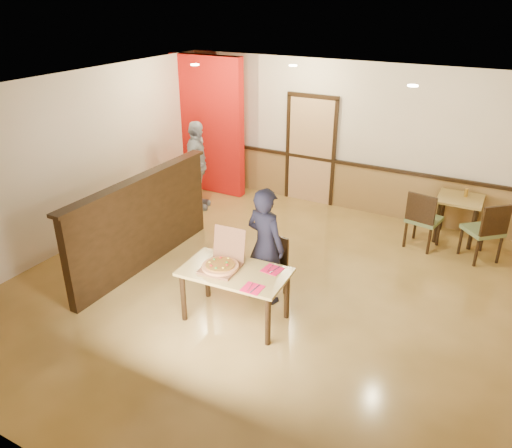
{
  "coord_description": "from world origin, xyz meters",
  "views": [
    {
      "loc": [
        2.8,
        -5.39,
        3.92
      ],
      "look_at": [
        -0.14,
        0.0,
        1.03
      ],
      "focal_mm": 35.0,
      "sensor_mm": 36.0,
      "label": 1
    }
  ],
  "objects": [
    {
      "name": "spot_a",
      "position": [
        -2.3,
        1.8,
        2.78
      ],
      "size": [
        0.14,
        0.14,
        0.02
      ],
      "primitive_type": "cylinder",
      "color": "#FFE0B2",
      "rests_on": "ceiling"
    },
    {
      "name": "spot_b",
      "position": [
        -0.8,
        2.5,
        2.78
      ],
      "size": [
        0.14,
        0.14,
        0.02
      ],
      "primitive_type": "cylinder",
      "color": "#FFE0B2",
      "rests_on": "ceiling"
    },
    {
      "name": "pizza_box",
      "position": [
        -0.21,
        -0.77,
        0.78
      ],
      "size": [
        0.48,
        0.55,
        0.47
      ],
      "rotation": [
        0.0,
        0.0,
        0.08
      ],
      "color": "brown",
      "rests_on": "main_table"
    },
    {
      "name": "condiment",
      "position": [
        2.17,
        3.15,
        0.84
      ],
      "size": [
        0.06,
        0.06,
        0.14
      ],
      "primitive_type": "cylinder",
      "color": "#996A1B",
      "rests_on": "side_table"
    },
    {
      "name": "pizza",
      "position": [
        -0.2,
        -0.82,
        0.77
      ],
      "size": [
        0.58,
        0.58,
        0.03
      ],
      "primitive_type": "cylinder",
      "rotation": [
        0.0,
        0.0,
        0.3
      ],
      "color": "#E99B54",
      "rests_on": "pizza_box"
    },
    {
      "name": "napkin_near",
      "position": [
        0.37,
        -1.02,
        0.73
      ],
      "size": [
        0.24,
        0.24,
        0.01
      ],
      "rotation": [
        0.0,
        0.0,
        0.03
      ],
      "color": "#EE103A",
      "rests_on": "main_table"
    },
    {
      "name": "main_table",
      "position": [
        -0.03,
        -0.76,
        0.62
      ],
      "size": [
        1.4,
        0.85,
        0.72
      ],
      "rotation": [
        0.0,
        0.0,
        0.06
      ],
      "color": "#AA8D47",
      "rests_on": "floor"
    },
    {
      "name": "floor",
      "position": [
        0.0,
        0.0,
        0.0
      ],
      "size": [
        7.0,
        7.0,
        0.0
      ],
      "primitive_type": "plane",
      "color": "tan",
      "rests_on": "ground"
    },
    {
      "name": "chair_rail_back",
      "position": [
        0.0,
        3.45,
        0.92
      ],
      "size": [
        7.0,
        0.06,
        0.06
      ],
      "primitive_type": "cube",
      "color": "black",
      "rests_on": "wall_back"
    },
    {
      "name": "napkin_far",
      "position": [
        0.38,
        -0.52,
        0.73
      ],
      "size": [
        0.25,
        0.25,
        0.01
      ],
      "rotation": [
        0.0,
        0.0,
        -0.08
      ],
      "color": "#EE103A",
      "rests_on": "main_table"
    },
    {
      "name": "side_chair_right",
      "position": [
        2.61,
        2.45,
        0.55
      ],
      "size": [
        0.7,
        0.7,
        1.01
      ],
      "rotation": [
        0.0,
        0.0,
        3.89
      ],
      "color": "#617343",
      "rests_on": "floor"
    },
    {
      "name": "diner_chair",
      "position": [
        0.09,
        -0.01,
        0.47
      ],
      "size": [
        0.48,
        0.48,
        0.87
      ],
      "rotation": [
        0.0,
        0.0,
        -0.13
      ],
      "color": "#617343",
      "rests_on": "floor"
    },
    {
      "name": "red_accent_panel",
      "position": [
        -2.9,
        3.0,
        1.4
      ],
      "size": [
        1.6,
        0.2,
        2.78
      ],
      "primitive_type": "cube",
      "color": "red",
      "rests_on": "floor"
    },
    {
      "name": "back_door",
      "position": [
        -0.8,
        3.46,
        1.05
      ],
      "size": [
        0.9,
        0.06,
        2.1
      ],
      "primitive_type": "cube",
      "color": "tan",
      "rests_on": "wall_back"
    },
    {
      "name": "passerby",
      "position": [
        -2.56,
        2.07,
        0.86
      ],
      "size": [
        0.73,
        1.1,
        1.73
      ],
      "primitive_type": "imported",
      "rotation": [
        0.0,
        0.0,
        1.91
      ],
      "color": "#95959D",
      "rests_on": "floor"
    },
    {
      "name": "ceiling",
      "position": [
        0.0,
        0.0,
        2.8
      ],
      "size": [
        7.0,
        7.0,
        0.0
      ],
      "primitive_type": "plane",
      "rotation": [
        3.14,
        0.0,
        0.0
      ],
      "color": "black",
      "rests_on": "wall_back"
    },
    {
      "name": "wall_back",
      "position": [
        0.0,
        3.5,
        1.4
      ],
      "size": [
        7.0,
        0.0,
        7.0
      ],
      "primitive_type": "plane",
      "rotation": [
        1.57,
        0.0,
        0.0
      ],
      "color": "#FCE8C5",
      "rests_on": "floor"
    },
    {
      "name": "spot_c",
      "position": [
        1.4,
        1.5,
        2.78
      ],
      "size": [
        0.14,
        0.14,
        0.02
      ],
      "primitive_type": "cylinder",
      "color": "#FFE0B2",
      "rests_on": "ceiling"
    },
    {
      "name": "wainscot_back",
      "position": [
        0.0,
        3.47,
        0.45
      ],
      "size": [
        7.0,
        0.04,
        0.9
      ],
      "primitive_type": "cube",
      "color": "olive",
      "rests_on": "floor"
    },
    {
      "name": "booth_partition",
      "position": [
        -2.0,
        -0.2,
        0.74
      ],
      "size": [
        0.2,
        3.1,
        1.44
      ],
      "color": "black",
      "rests_on": "floor"
    },
    {
      "name": "diner",
      "position": [
        0.08,
        -0.15,
        0.82
      ],
      "size": [
        0.68,
        0.52,
        1.65
      ],
      "primitive_type": "imported",
      "rotation": [
        0.0,
        0.0,
        2.91
      ],
      "color": "black",
      "rests_on": "floor"
    },
    {
      "name": "side_chair_left",
      "position": [
        1.65,
        2.43,
        0.54
      ],
      "size": [
        0.57,
        0.57,
        1.0
      ],
      "rotation": [
        0.0,
        0.0,
        2.96
      ],
      "color": "#617343",
      "rests_on": "floor"
    },
    {
      "name": "side_table",
      "position": [
        2.11,
        3.05,
        0.59
      ],
      "size": [
        0.73,
        0.73,
        0.77
      ],
      "rotation": [
        0.0,
        0.0,
        0.02
      ],
      "color": "#AA8D47",
      "rests_on": "floor"
    },
    {
      "name": "wall_left",
      "position": [
        -3.5,
        0.0,
        1.4
      ],
      "size": [
        0.0,
        7.0,
        7.0
      ],
      "primitive_type": "plane",
      "rotation": [
        1.57,
        0.0,
        1.57
      ],
      "color": "#FCE8C5",
      "rests_on": "floor"
    }
  ]
}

